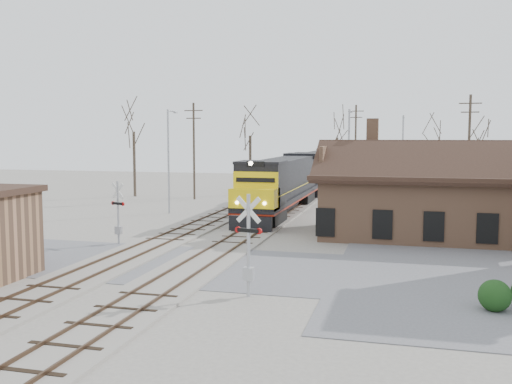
# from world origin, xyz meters

# --- Properties ---
(ground) EXTENTS (140.00, 140.00, 0.00)m
(ground) POSITION_xyz_m (0.00, 0.00, 0.00)
(ground) COLOR #9C978D
(ground) RESTS_ON ground
(road) EXTENTS (60.00, 9.00, 0.03)m
(road) POSITION_xyz_m (0.00, 0.00, 0.01)
(road) COLOR #59595E
(road) RESTS_ON ground
(track_main) EXTENTS (3.40, 90.00, 0.24)m
(track_main) POSITION_xyz_m (0.00, 15.00, 0.07)
(track_main) COLOR #9C978D
(track_main) RESTS_ON ground
(track_siding) EXTENTS (3.40, 90.00, 0.24)m
(track_siding) POSITION_xyz_m (-4.50, 15.00, 0.07)
(track_siding) COLOR #9C978D
(track_siding) RESTS_ON ground
(depot) EXTENTS (15.20, 9.31, 7.90)m
(depot) POSITION_xyz_m (11.99, 12.00, 2.41)
(depot) COLOR #976B4E
(depot) RESTS_ON ground
(locomotive_lead) EXTENTS (3.30, 22.10, 4.91)m
(locomotive_lead) POSITION_xyz_m (0.00, 20.69, 2.58)
(locomotive_lead) COLOR black
(locomotive_lead) RESTS_ON ground
(locomotive_trailing) EXTENTS (3.30, 22.10, 4.65)m
(locomotive_trailing) POSITION_xyz_m (0.00, 43.06, 2.58)
(locomotive_trailing) COLOR black
(locomotive_trailing) RESTS_ON ground
(crossbuck_near) EXTENTS (1.22, 0.32, 4.31)m
(crossbuck_near) POSITION_xyz_m (4.02, -4.83, 2.01)
(crossbuck_near) COLOR #A5A8AD
(crossbuck_near) RESTS_ON ground
(crossbuck_far) EXTENTS (1.08, 0.45, 3.92)m
(crossbuck_far) POSITION_xyz_m (-6.82, 4.27, 1.85)
(crossbuck_far) COLOR #A5A8AD
(crossbuck_far) RESTS_ON ground
(hedge_a) EXTENTS (1.23, 1.23, 1.23)m
(hedge_a) POSITION_xyz_m (13.67, -4.43, 0.62)
(hedge_a) COLOR black
(hedge_a) RESTS_ON ground
(streetlight_a) EXTENTS (0.25, 2.04, 8.93)m
(streetlight_a) POSITION_xyz_m (-9.42, 18.35, 5.00)
(streetlight_a) COLOR #A5A8AD
(streetlight_a) RESTS_ON ground
(streetlight_b) EXTENTS (0.25, 2.04, 9.08)m
(streetlight_b) POSITION_xyz_m (5.31, 24.95, 5.08)
(streetlight_b) COLOR #A5A8AD
(streetlight_b) RESTS_ON ground
(streetlight_c) EXTENTS (0.25, 2.04, 8.83)m
(streetlight_c) POSITION_xyz_m (10.01, 34.54, 4.95)
(streetlight_c) COLOR #A5A8AD
(streetlight_c) RESTS_ON ground
(utility_pole_a) EXTENTS (2.00, 0.24, 10.11)m
(utility_pole_a) POSITION_xyz_m (-11.18, 29.00, 5.28)
(utility_pole_a) COLOR #382D23
(utility_pole_a) RESTS_ON ground
(utility_pole_b) EXTENTS (2.00, 0.24, 10.64)m
(utility_pole_b) POSITION_xyz_m (4.08, 47.12, 5.55)
(utility_pole_b) COLOR #382D23
(utility_pole_b) RESTS_ON ground
(utility_pole_c) EXTENTS (2.00, 0.24, 10.45)m
(utility_pole_c) POSITION_xyz_m (15.92, 28.44, 5.45)
(utility_pole_c) COLOR #382D23
(utility_pole_c) RESTS_ON ground
(tree_a) EXTENTS (4.77, 4.77, 11.69)m
(tree_a) POSITION_xyz_m (-18.67, 30.23, 8.33)
(tree_a) COLOR #382D23
(tree_a) RESTS_ON ground
(tree_b) EXTENTS (4.48, 4.48, 10.97)m
(tree_b) POSITION_xyz_m (-6.83, 35.52, 7.81)
(tree_b) COLOR #382D23
(tree_b) RESTS_ON ground
(tree_c) EXTENTS (4.30, 4.30, 10.53)m
(tree_c) POSITION_xyz_m (1.79, 46.42, 7.49)
(tree_c) COLOR #382D23
(tree_c) RESTS_ON ground
(tree_d) EXTENTS (3.96, 3.96, 9.71)m
(tree_d) POSITION_xyz_m (13.65, 44.39, 6.91)
(tree_d) COLOR #382D23
(tree_d) RESTS_ON ground
(tree_e) EXTENTS (3.74, 3.74, 9.17)m
(tree_e) POSITION_xyz_m (18.00, 36.92, 6.52)
(tree_e) COLOR #382D23
(tree_e) RESTS_ON ground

